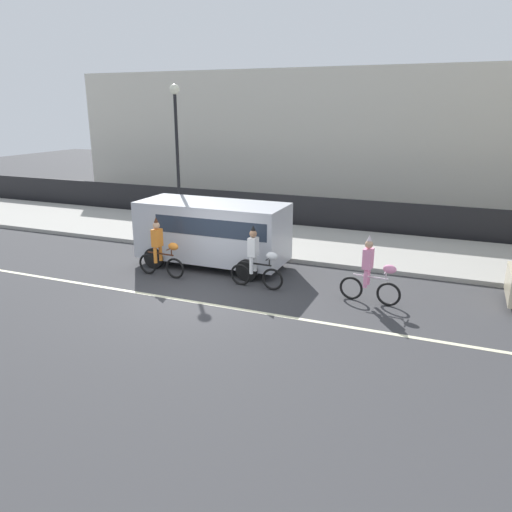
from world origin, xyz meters
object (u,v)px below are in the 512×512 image
object	(u,v)px
parade_cyclist_zebra	(257,261)
parked_van_silver	(214,229)
parade_cyclist_orange	(161,251)
parade_cyclist_pink	(371,274)
street_lamp_post	(177,141)

from	to	relation	value
parade_cyclist_zebra	parked_van_silver	xyz separation A→B (m)	(-2.14, 1.47, 0.44)
parade_cyclist_orange	parked_van_silver	bearing A→B (deg)	56.78
parade_cyclist_orange	parade_cyclist_zebra	bearing A→B (deg)	3.17
parade_cyclist_orange	parade_cyclist_zebra	xyz separation A→B (m)	(3.22, 0.18, 0.00)
parade_cyclist_orange	parked_van_silver	distance (m)	2.02
parade_cyclist_orange	parade_cyclist_pink	distance (m)	6.57
street_lamp_post	parked_van_silver	bearing A→B (deg)	-38.19
parked_van_silver	parade_cyclist_orange	bearing A→B (deg)	-123.22
parade_cyclist_pink	parked_van_silver	size ratio (longest dim) A/B	0.38
parade_cyclist_orange	parade_cyclist_zebra	size ratio (longest dim) A/B	1.00
parade_cyclist_orange	parked_van_silver	world-z (taller)	parked_van_silver
parade_cyclist_orange	street_lamp_post	xyz separation A→B (m)	(-1.42, 3.61, 3.15)
parade_cyclist_pink	street_lamp_post	size ratio (longest dim) A/B	0.33
parade_cyclist_zebra	parade_cyclist_pink	bearing A→B (deg)	1.53
parade_cyclist_orange	parade_cyclist_pink	world-z (taller)	same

